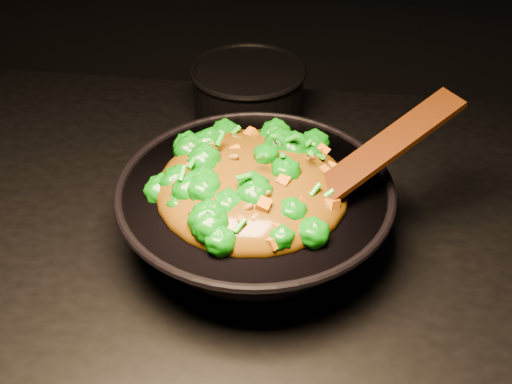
# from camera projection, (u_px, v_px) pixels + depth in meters

# --- Properties ---
(wok) EXTENTS (0.37, 0.37, 0.10)m
(wok) POSITION_uv_depth(u_px,v_px,m) (255.00, 217.00, 0.86)
(wok) COLOR black
(wok) RESTS_ON stovetop
(stir_fry) EXTENTS (0.26, 0.26, 0.09)m
(stir_fry) POSITION_uv_depth(u_px,v_px,m) (252.00, 164.00, 0.80)
(stir_fry) COLOR #0C7908
(stir_fry) RESTS_ON wok
(spatula) EXTENTS (0.24, 0.20, 0.12)m
(spatula) POSITION_uv_depth(u_px,v_px,m) (365.00, 162.00, 0.79)
(spatula) COLOR #371906
(spatula) RESTS_ON wok
(back_pot) EXTENTS (0.20, 0.20, 0.11)m
(back_pot) POSITION_uv_depth(u_px,v_px,m) (248.00, 95.00, 1.10)
(back_pot) COLOR black
(back_pot) RESTS_ON stovetop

